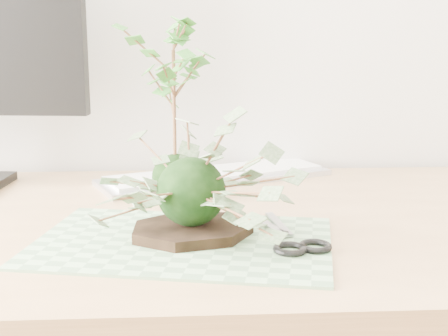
{
  "coord_description": "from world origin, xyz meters",
  "views": [
    {
      "loc": [
        -0.05,
        0.28,
        1.03
      ],
      "look_at": [
        0.0,
        1.14,
        0.84
      ],
      "focal_mm": 50.0,
      "sensor_mm": 36.0,
      "label": 1
    }
  ],
  "objects_px": {
    "ivy_kokedama": "(191,160)",
    "maple_kokedama": "(173,62)",
    "desk": "(197,270)",
    "keyboard": "(216,176)"
  },
  "relations": [
    {
      "from": "ivy_kokedama",
      "to": "maple_kokedama",
      "type": "relative_size",
      "value": 0.86
    },
    {
      "from": "maple_kokedama",
      "to": "desk",
      "type": "bearing_deg",
      "value": -72.17
    },
    {
      "from": "ivy_kokedama",
      "to": "keyboard",
      "type": "bearing_deg",
      "value": 81.92
    },
    {
      "from": "desk",
      "to": "ivy_kokedama",
      "type": "relative_size",
      "value": 5.48
    },
    {
      "from": "desk",
      "to": "keyboard",
      "type": "bearing_deg",
      "value": 80.84
    },
    {
      "from": "desk",
      "to": "maple_kokedama",
      "type": "xyz_separation_m",
      "value": [
        -0.04,
        0.11,
        0.33
      ]
    },
    {
      "from": "ivy_kokedama",
      "to": "maple_kokedama",
      "type": "height_order",
      "value": "maple_kokedama"
    },
    {
      "from": "desk",
      "to": "maple_kokedama",
      "type": "bearing_deg",
      "value": 107.83
    },
    {
      "from": "maple_kokedama",
      "to": "keyboard",
      "type": "bearing_deg",
      "value": 62.26
    },
    {
      "from": "desk",
      "to": "maple_kokedama",
      "type": "height_order",
      "value": "maple_kokedama"
    }
  ]
}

